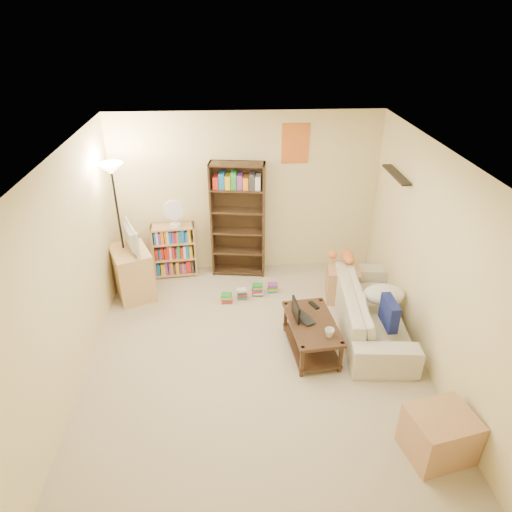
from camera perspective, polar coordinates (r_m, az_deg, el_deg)
The scene contains 19 objects.
room at distance 4.81m, azimuth -0.07°, elevation 2.14°, with size 4.50×4.54×2.52m.
sofa at distance 6.18m, azimuth 14.20°, elevation -6.53°, with size 0.95×2.07×0.59m, color beige.
navy_pillow at distance 5.71m, azimuth 16.33°, elevation -6.84°, with size 0.39×0.12×0.35m, color navy.
cream_blanket at distance 6.14m, azimuth 15.67°, elevation -4.65°, with size 0.54×0.39×0.23m, color beige.
tabby_cat at distance 6.58m, azimuth 11.08°, elevation -0.01°, with size 0.46×0.19×0.16m.
coffee_table at distance 5.69m, azimuth 6.98°, elevation -9.40°, with size 0.64×1.02×0.43m.
laptop at distance 5.66m, azimuth 6.36°, elevation -7.49°, with size 0.35×0.41×0.03m, color black.
laptop_screen at distance 5.56m, azimuth 5.01°, elevation -6.69°, with size 0.01×0.32×0.22m, color white.
mug at distance 5.37m, azimuth 9.16°, elevation -9.47°, with size 0.14×0.14×0.10m, color silver.
tv_remote at distance 5.87m, azimuth 7.25°, elevation -6.09°, with size 0.05×0.17×0.02m, color black.
tv_stand at distance 6.88m, azimuth -15.17°, elevation -2.03°, with size 0.49×0.68×0.73m, color #DEAD6C.
television at distance 6.62m, azimuth -15.79°, elevation 2.15°, with size 0.35×0.66×0.39m, color black.
tall_bookshelf at distance 6.94m, azimuth -2.28°, elevation 4.79°, with size 0.84×0.38×1.81m.
short_bookshelf at distance 7.22m, azimuth -10.15°, elevation 0.67°, with size 0.68×0.33×0.85m.
desk_fan at distance 6.90m, azimuth -10.26°, elevation 5.33°, with size 0.30×0.17×0.43m.
floor_lamp at distance 6.47m, azimuth -17.27°, elevation 7.60°, with size 0.33×0.33×1.98m.
side_table at distance 6.72m, azimuth 10.74°, elevation -3.37°, with size 0.44×0.44×0.51m, color tan.
end_cabinet at distance 4.92m, azimuth 21.94°, elevation -20.00°, with size 0.59×0.49×0.49m, color tan.
book_stacks at distance 6.73m, azimuth -0.67°, elevation -4.50°, with size 0.86×0.35×0.19m.
Camera 1 is at (-0.26, -4.28, 3.79)m, focal length 32.00 mm.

